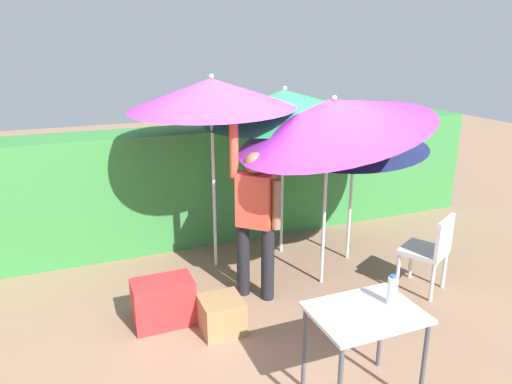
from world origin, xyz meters
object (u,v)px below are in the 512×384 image
at_px(crate_cardboard, 222,315).
at_px(bottle_water, 392,290).
at_px(umbrella_orange, 356,138).
at_px(chair_plastic, 431,249).
at_px(person_vendor, 255,215).
at_px(cooler_box, 163,302).
at_px(umbrella_rainbow, 284,105).
at_px(umbrella_navy, 331,117).
at_px(umbrella_yellow, 212,94).
at_px(folding_table, 365,322).

xyz_separation_m(crate_cardboard, bottle_water, (0.95, -1.24, 0.71)).
relative_size(umbrella_orange, crate_cardboard, 4.66).
distance_m(umbrella_orange, bottle_water, 2.48).
bearing_deg(chair_plastic, person_vendor, 161.12).
relative_size(chair_plastic, cooler_box, 1.53).
height_order(umbrella_orange, chair_plastic, umbrella_orange).
relative_size(chair_plastic, bottle_water, 3.71).
bearing_deg(chair_plastic, cooler_box, 170.63).
distance_m(umbrella_rainbow, umbrella_navy, 0.98).
height_order(umbrella_yellow, cooler_box, umbrella_yellow).
bearing_deg(umbrella_orange, folding_table, -120.49).
bearing_deg(umbrella_yellow, crate_cardboard, -105.31).
bearing_deg(crate_cardboard, chair_plastic, -3.21).
xyz_separation_m(umbrella_yellow, cooler_box, (-0.85, -0.99, -1.86)).
distance_m(umbrella_rainbow, umbrella_orange, 0.94).
height_order(umbrella_rainbow, bottle_water, umbrella_rainbow).
bearing_deg(umbrella_rainbow, umbrella_yellow, -174.70).
xyz_separation_m(umbrella_yellow, bottle_water, (0.58, -2.57, -1.22)).
height_order(umbrella_rainbow, chair_plastic, umbrella_rainbow).
height_order(umbrella_yellow, umbrella_navy, umbrella_navy).
distance_m(umbrella_yellow, chair_plastic, 2.92).
relative_size(umbrella_navy, bottle_water, 9.79).
bearing_deg(bottle_water, umbrella_orange, 64.11).
height_order(umbrella_navy, cooler_box, umbrella_navy).
bearing_deg(folding_table, chair_plastic, 34.74).
bearing_deg(crate_cardboard, cooler_box, 145.37).
bearing_deg(folding_table, umbrella_yellow, 97.80).
height_order(chair_plastic, cooler_box, chair_plastic).
distance_m(umbrella_orange, chair_plastic, 1.52).
height_order(cooler_box, bottle_water, bottle_water).
distance_m(cooler_box, folding_table, 2.04).
bearing_deg(cooler_box, umbrella_yellow, 49.56).
distance_m(umbrella_yellow, cooler_box, 2.28).
height_order(umbrella_orange, umbrella_yellow, umbrella_yellow).
relative_size(person_vendor, crate_cardboard, 4.79).
xyz_separation_m(umbrella_orange, chair_plastic, (0.35, -1.04, -1.05)).
bearing_deg(cooler_box, person_vendor, 8.27).
relative_size(umbrella_yellow, cooler_box, 3.97).
bearing_deg(umbrella_orange, umbrella_rainbow, 143.86).
bearing_deg(folding_table, person_vendor, 95.83).
relative_size(umbrella_navy, folding_table, 2.94).
distance_m(umbrella_rainbow, person_vendor, 1.55).
distance_m(umbrella_navy, folding_table, 2.19).
distance_m(umbrella_yellow, bottle_water, 2.90).
relative_size(umbrella_yellow, crate_cardboard, 5.87).
bearing_deg(person_vendor, folding_table, -84.17).
bearing_deg(umbrella_orange, umbrella_yellow, 165.39).
distance_m(umbrella_navy, bottle_water, 2.01).
bearing_deg(person_vendor, cooler_box, -171.73).
xyz_separation_m(umbrella_orange, umbrella_yellow, (-1.62, 0.42, 0.53)).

